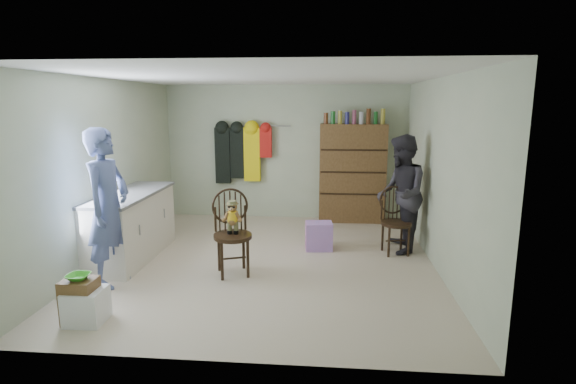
# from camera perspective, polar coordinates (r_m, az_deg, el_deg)

# --- Properties ---
(ground_plane) EXTENTS (5.00, 5.00, 0.00)m
(ground_plane) POSITION_cam_1_polar(r_m,az_deg,el_deg) (6.35, -2.44, -8.76)
(ground_plane) COLOR beige
(ground_plane) RESTS_ON ground
(room_walls) EXTENTS (5.00, 5.00, 5.00)m
(room_walls) POSITION_cam_1_polar(r_m,az_deg,el_deg) (6.52, -1.94, 6.03)
(room_walls) COLOR beige
(room_walls) RESTS_ON ground
(counter) EXTENTS (0.64, 1.86, 0.94)m
(counter) POSITION_cam_1_polar(r_m,az_deg,el_deg) (6.74, -19.19, -4.00)
(counter) COLOR silver
(counter) RESTS_ON ground
(stool) EXTENTS (0.32, 0.27, 0.46)m
(stool) POSITION_cam_1_polar(r_m,az_deg,el_deg) (5.06, -24.86, -12.44)
(stool) COLOR brown
(stool) RESTS_ON ground
(bowl) EXTENTS (0.22, 0.22, 0.05)m
(bowl) POSITION_cam_1_polar(r_m,az_deg,el_deg) (4.96, -25.10, -9.73)
(bowl) COLOR green
(bowl) RESTS_ON stool
(plastic_tub) EXTENTS (0.37, 0.35, 0.34)m
(plastic_tub) POSITION_cam_1_polar(r_m,az_deg,el_deg) (5.06, -24.24, -13.05)
(plastic_tub) COLOR white
(plastic_tub) RESTS_ON ground
(chair_front) EXTENTS (0.62, 0.62, 1.10)m
(chair_front) POSITION_cam_1_polar(r_m,az_deg,el_deg) (5.78, -7.12, -4.28)
(chair_front) COLOR black
(chair_front) RESTS_ON ground
(chair_far) EXTENTS (0.51, 0.51, 0.98)m
(chair_far) POSITION_cam_1_polar(r_m,az_deg,el_deg) (6.74, 13.43, -3.20)
(chair_far) COLOR black
(chair_far) RESTS_ON ground
(striped_bag) EXTENTS (0.42, 0.35, 0.42)m
(striped_bag) POSITION_cam_1_polar(r_m,az_deg,el_deg) (6.79, 3.94, -5.59)
(striped_bag) COLOR pink
(striped_bag) RESTS_ON ground
(person_left) EXTENTS (0.52, 0.73, 1.90)m
(person_left) POSITION_cam_1_polar(r_m,az_deg,el_deg) (5.74, -21.90, -1.87)
(person_left) COLOR #516095
(person_left) RESTS_ON ground
(person_right) EXTENTS (0.68, 0.86, 1.73)m
(person_right) POSITION_cam_1_polar(r_m,az_deg,el_deg) (6.74, 14.12, -0.26)
(person_right) COLOR #2D2B33
(person_right) RESTS_ON ground
(dresser) EXTENTS (1.20, 0.39, 2.07)m
(dresser) POSITION_cam_1_polar(r_m,az_deg,el_deg) (8.32, 8.18, 2.46)
(dresser) COLOR brown
(dresser) RESTS_ON ground
(coat_rack) EXTENTS (1.42, 0.12, 1.09)m
(coat_rack) POSITION_cam_1_polar(r_m,az_deg,el_deg) (8.50, -5.97, 4.97)
(coat_rack) COLOR #99999E
(coat_rack) RESTS_ON ground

